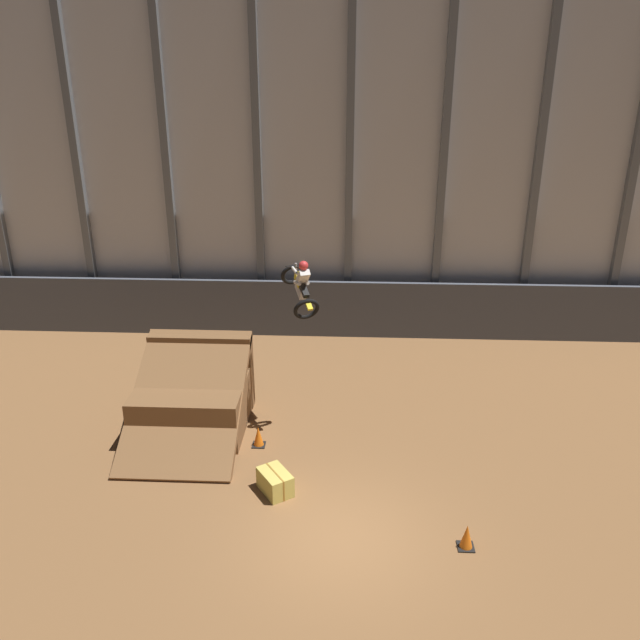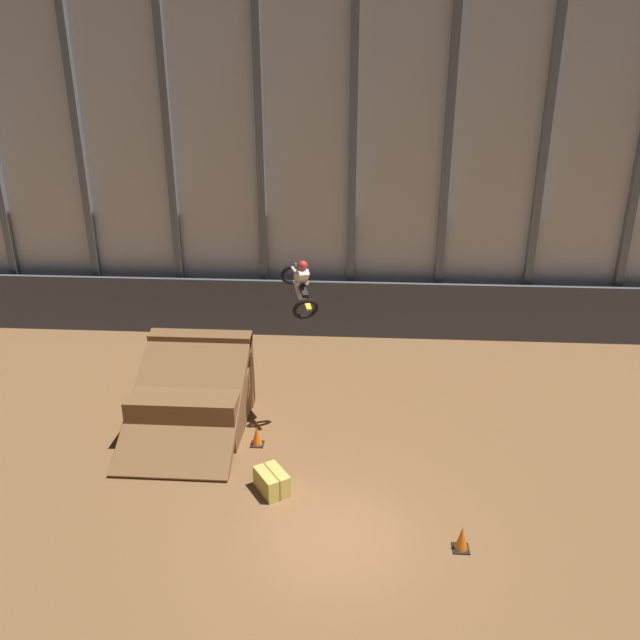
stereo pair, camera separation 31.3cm
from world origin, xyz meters
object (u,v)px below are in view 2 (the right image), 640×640
Objects in this scene: traffic_cone_near_ramp at (462,539)px; hay_bale_trackside at (272,482)px; rider_bike_solo at (300,286)px; traffic_cone_arena_edge at (257,436)px; dirt_ramp at (194,395)px.

hay_bale_trackside is (-4.35, 1.74, -0.00)m from traffic_cone_near_ramp.
rider_bike_solo reaches higher than traffic_cone_near_ramp.
rider_bike_solo is 4.32m from traffic_cone_arena_edge.
hay_bale_trackside is (0.70, -2.03, -0.00)m from traffic_cone_arena_edge.
dirt_ramp reaches higher than traffic_cone_arena_edge.
traffic_cone_arena_edge is 0.54× the size of hay_bale_trackside.
dirt_ramp is 7.47× the size of traffic_cone_near_ramp.
dirt_ramp is 2.31× the size of rider_bike_solo.
dirt_ramp is at bearing 145.23° from traffic_cone_near_ramp.
rider_bike_solo reaches higher than dirt_ramp.
dirt_ramp is 4.55m from rider_bike_solo.
traffic_cone_arena_edge is (-1.09, -1.57, -3.87)m from rider_bike_solo.
traffic_cone_near_ramp is 0.54× the size of hay_bale_trackside.
traffic_cone_arena_edge is at bearing 143.26° from traffic_cone_near_ramp.
traffic_cone_near_ramp reaches higher than hay_bale_trackside.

